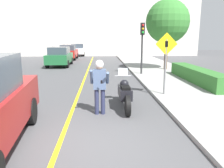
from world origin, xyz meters
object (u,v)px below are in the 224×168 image
Objects in this scene: street_tree at (168,22)px; parked_car_red at (69,52)px; parked_car_white at (78,50)px; motorcycle at (125,93)px; parked_car_green at (60,56)px; crossing_sign at (166,58)px; traffic_light at (142,38)px; person_biker at (100,81)px.

street_tree reaches higher than parked_car_red.
motorcycle is at bearing -80.58° from parked_car_white.
motorcycle is 12.88m from parked_car_green.
traffic_light is at bearing 89.56° from crossing_sign.
motorcycle is 18.85m from parked_car_red.
crossing_sign is 0.50× the size of street_tree.
crossing_sign is at bearing -90.44° from traffic_light.
crossing_sign is 0.60× the size of parked_car_green.
street_tree is at bearing 62.39° from person_biker.
parked_car_green is at bearing -89.14° from parked_car_red.
parked_car_white is (-8.04, 14.98, -2.75)m from street_tree.
crossing_sign is at bearing -59.85° from parked_car_green.
parked_car_red is (-6.34, 16.96, -0.79)m from crossing_sign.
street_tree is 13.08m from parked_car_red.
parked_car_white is (0.57, 5.53, 0.00)m from parked_car_red.
parked_car_green is at bearing 110.13° from motorcycle.
traffic_light is 0.78× the size of parked_car_red.
crossing_sign is (2.69, 1.99, 0.56)m from person_biker.
street_tree is at bearing -61.78° from parked_car_white.
parked_car_white is (-3.95, 23.83, 0.34)m from motorcycle.
parked_car_red is at bearing 103.88° from motorcycle.
parked_car_red and parked_car_white have the same top height.
crossing_sign is (1.82, 1.33, 1.13)m from motorcycle.
person_biker is at bearing -110.34° from traffic_light.
street_tree is 1.21× the size of parked_car_red.
motorcycle is at bearing -143.68° from crossing_sign.
crossing_sign is 0.60× the size of parked_car_red.
person_biker reaches higher than parked_car_white.
traffic_light is 0.64× the size of street_tree.
traffic_light reaches higher than parked_car_red.
street_tree reaches higher than person_biker.
motorcycle is 0.74× the size of traffic_light.
motorcycle is 1.23m from person_biker.
crossing_sign reaches higher than parked_car_white.
parked_car_red is 1.00× the size of parked_car_white.
street_tree is at bearing -47.67° from parked_car_red.
street_tree is at bearing 65.20° from motorcycle.
traffic_light is (0.04, 5.39, 0.77)m from crossing_sign.
traffic_light is 0.78× the size of parked_car_green.
parked_car_white is (-5.77, 22.49, -0.79)m from crossing_sign.
parked_car_red is at bearing 100.89° from person_biker.
parked_car_white is (0.48, 11.74, 0.00)m from parked_car_green.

